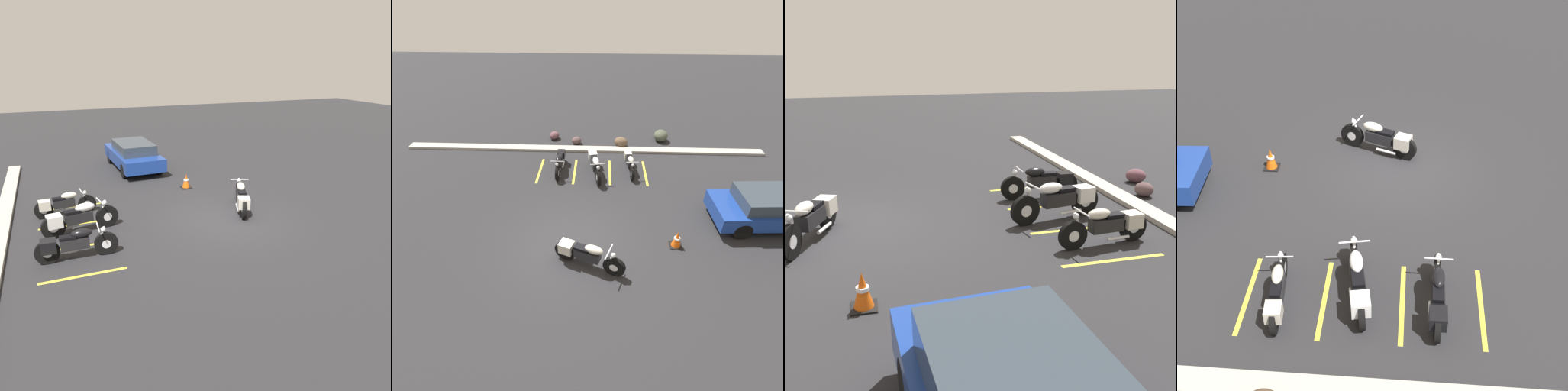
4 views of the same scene
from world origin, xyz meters
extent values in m
plane|color=#262628|center=(0.00, 0.00, 0.00)|extent=(60.00, 60.00, 0.00)
cylinder|color=black|center=(1.34, -1.10, 0.34)|extent=(0.68, 0.36, 0.69)
cylinder|color=silver|center=(1.34, -1.10, 0.34)|extent=(0.29, 0.21, 0.26)
cylinder|color=black|center=(-0.16, -0.53, 0.34)|extent=(0.68, 0.36, 0.69)
cylinder|color=silver|center=(-0.16, -0.53, 0.34)|extent=(0.29, 0.21, 0.26)
cube|color=black|center=(0.54, -0.80, 0.50)|extent=(0.84, 0.55, 0.31)
ellipsoid|color=beige|center=(0.73, -0.87, 0.78)|extent=(0.64, 0.46, 0.25)
cube|color=black|center=(0.38, -0.74, 0.71)|extent=(0.52, 0.40, 0.08)
cube|color=beige|center=(-0.11, -0.55, 0.53)|extent=(0.52, 0.50, 0.35)
cylinder|color=silver|center=(1.22, -1.06, 0.61)|extent=(0.28, 0.15, 0.55)
cylinder|color=silver|center=(1.17, -1.04, 0.88)|extent=(0.26, 0.61, 0.04)
sphere|color=silver|center=(1.29, -1.09, 0.80)|extent=(0.15, 0.15, 0.15)
cylinder|color=silver|center=(0.35, -0.57, 0.19)|extent=(0.56, 0.27, 0.07)
cylinder|color=black|center=(-0.98, 4.01, 0.31)|extent=(0.12, 0.63, 0.63)
cylinder|color=silver|center=(-0.98, 4.01, 0.31)|extent=(0.12, 0.24, 0.24)
cylinder|color=black|center=(-0.96, 5.49, 0.31)|extent=(0.12, 0.63, 0.63)
cylinder|color=silver|center=(-0.96, 5.49, 0.31)|extent=(0.12, 0.24, 0.24)
cube|color=black|center=(-0.97, 4.80, 0.46)|extent=(0.28, 0.73, 0.29)
ellipsoid|color=black|center=(-0.97, 4.61, 0.72)|extent=(0.26, 0.54, 0.23)
cube|color=black|center=(-0.97, 4.96, 0.65)|extent=(0.23, 0.42, 0.08)
cube|color=black|center=(-0.96, 5.45, 0.49)|extent=(0.35, 0.39, 0.32)
cylinder|color=silver|center=(-0.98, 4.13, 0.56)|extent=(0.06, 0.25, 0.51)
cylinder|color=silver|center=(-0.98, 4.19, 0.81)|extent=(0.59, 0.04, 0.03)
sphere|color=silver|center=(-0.98, 4.06, 0.73)|extent=(0.13, 0.13, 0.13)
cylinder|color=silver|center=(-0.83, 5.04, 0.17)|extent=(0.07, 0.53, 0.07)
cylinder|color=black|center=(0.80, 3.71, 0.34)|extent=(0.25, 0.70, 0.69)
cylinder|color=silver|center=(0.80, 3.71, 0.34)|extent=(0.18, 0.28, 0.26)
cylinder|color=black|center=(0.51, 5.30, 0.34)|extent=(0.25, 0.70, 0.69)
cylinder|color=silver|center=(0.51, 5.30, 0.34)|extent=(0.18, 0.28, 0.26)
cube|color=black|center=(0.64, 4.56, 0.50)|extent=(0.43, 0.83, 0.31)
ellipsoid|color=white|center=(0.68, 4.35, 0.78)|extent=(0.37, 0.62, 0.25)
cube|color=black|center=(0.61, 4.73, 0.71)|extent=(0.33, 0.50, 0.08)
cube|color=white|center=(0.52, 5.25, 0.53)|extent=(0.44, 0.48, 0.35)
cylinder|color=silver|center=(0.78, 3.84, 0.61)|extent=(0.11, 0.28, 0.55)
cylinder|color=silver|center=(0.77, 3.90, 0.89)|extent=(0.64, 0.15, 0.04)
sphere|color=silver|center=(0.79, 3.77, 0.80)|extent=(0.15, 0.15, 0.15)
cylinder|color=silver|center=(0.74, 4.84, 0.19)|extent=(0.18, 0.58, 0.07)
cylinder|color=black|center=(2.27, 4.16, 0.30)|extent=(0.16, 0.60, 0.59)
cylinder|color=silver|center=(2.27, 4.16, 0.30)|extent=(0.13, 0.23, 0.23)
cylinder|color=black|center=(2.15, 5.55, 0.30)|extent=(0.16, 0.60, 0.59)
cylinder|color=silver|center=(2.15, 5.55, 0.30)|extent=(0.13, 0.23, 0.23)
cube|color=black|center=(2.21, 4.90, 0.43)|extent=(0.31, 0.70, 0.27)
ellipsoid|color=beige|center=(2.22, 4.72, 0.67)|extent=(0.28, 0.52, 0.22)
cube|color=black|center=(2.20, 5.06, 0.61)|extent=(0.25, 0.41, 0.07)
cube|color=beige|center=(2.16, 5.51, 0.46)|extent=(0.35, 0.39, 0.31)
cylinder|color=silver|center=(2.26, 4.27, 0.53)|extent=(0.07, 0.24, 0.48)
cylinder|color=silver|center=(2.26, 4.33, 0.76)|extent=(0.56, 0.08, 0.03)
sphere|color=silver|center=(2.27, 4.21, 0.69)|extent=(0.13, 0.13, 0.13)
cylinder|color=silver|center=(2.32, 5.14, 0.16)|extent=(0.10, 0.50, 0.06)
cylinder|color=black|center=(5.61, 2.24, 0.32)|extent=(0.65, 0.26, 0.64)
cylinder|color=black|center=(5.70, 0.66, 0.32)|extent=(0.65, 0.26, 0.64)
cube|color=navy|center=(7.03, 1.53, 0.56)|extent=(4.39, 2.04, 0.55)
cube|color=#2D3842|center=(6.88, 1.52, 1.06)|extent=(2.49, 1.64, 0.45)
cube|color=#A8A399|center=(0.00, 6.81, 0.06)|extent=(18.00, 0.50, 0.12)
ellipsoid|color=brown|center=(-0.40, 7.51, 0.19)|extent=(0.61, 0.59, 0.38)
ellipsoid|color=#484F3E|center=(4.08, 8.07, 0.29)|extent=(0.73, 0.85, 0.59)
ellipsoid|color=brown|center=(-1.64, 8.05, 0.20)|extent=(0.67, 0.72, 0.40)
ellipsoid|color=brown|center=(1.93, 7.32, 0.24)|extent=(0.91, 0.87, 0.49)
cube|color=black|center=(3.43, 0.18, 0.01)|extent=(0.40, 0.40, 0.03)
cone|color=#EA590F|center=(3.43, 0.18, 0.30)|extent=(0.32, 0.32, 0.60)
cylinder|color=white|center=(3.43, 0.18, 0.33)|extent=(0.20, 0.20, 0.06)
cube|color=gold|center=(-1.88, 4.71, 0.00)|extent=(0.10, 2.10, 0.00)
cube|color=gold|center=(-0.28, 4.71, 0.00)|extent=(0.10, 2.10, 0.00)
cube|color=gold|center=(1.32, 4.71, 0.00)|extent=(0.10, 2.10, 0.00)
cube|color=gold|center=(2.91, 4.71, 0.00)|extent=(0.10, 2.10, 0.00)
camera|label=1|loc=(-10.31, 5.06, 4.99)|focal=35.00mm
camera|label=2|loc=(0.82, -7.13, 7.33)|focal=28.00mm
camera|label=3|loc=(9.77, 0.36, 3.76)|focal=42.00mm
camera|label=4|loc=(-0.23, 12.09, 8.59)|focal=50.00mm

